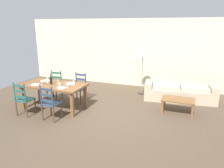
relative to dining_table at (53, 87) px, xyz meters
The scene contains 27 objects.
ground_plane 1.72m from the dining_table, ahead, with size 9.60×9.60×0.02m, color brown.
wall_far 3.79m from the dining_table, 64.94° to the left, with size 9.60×0.16×2.70m, color beige.
dining_table is the anchor object (origin of this frame).
dining_chair_near_left 0.90m from the dining_table, 121.30° to the right, with size 0.42×0.40×0.96m.
dining_chair_near_right 0.88m from the dining_table, 61.06° to the right, with size 0.44×0.42×0.96m.
dining_chair_far_left 0.90m from the dining_table, 122.97° to the left, with size 0.43×0.41×0.96m.
dining_chair_far_right 0.91m from the dining_table, 62.08° to the left, with size 0.44×0.42×0.96m.
dinner_plate_near_left 0.52m from the dining_table, 150.95° to the right, with size 0.24×0.24×0.02m, color white.
fork_near_left 0.66m from the dining_table, 157.38° to the right, with size 0.02×0.17×0.01m, color silver.
dinner_plate_near_right 0.52m from the dining_table, 29.05° to the right, with size 0.24×0.24×0.02m, color white.
fork_near_right 0.40m from the dining_table, 39.81° to the right, with size 0.02×0.17×0.01m, color silver.
dinner_plate_far_left 0.52m from the dining_table, 150.95° to the left, with size 0.24×0.24×0.02m, color white.
fork_far_left 0.66m from the dining_table, 157.38° to the left, with size 0.02×0.17×0.01m, color silver.
dinner_plate_far_right 0.52m from the dining_table, 29.05° to the left, with size 0.24×0.24×0.02m, color white.
fork_far_right 0.40m from the dining_table, 39.81° to the left, with size 0.02×0.17×0.01m, color silver.
wine_bottle 0.22m from the dining_table, behind, with size 0.07×0.07×0.32m.
wine_glass_near_left 0.39m from the dining_table, 154.00° to the right, with size 0.06×0.06×0.16m.
wine_glass_near_right 0.63m from the dining_table, 14.99° to the right, with size 0.06×0.06×0.16m.
wine_glass_far_left 0.40m from the dining_table, 155.89° to the left, with size 0.06×0.06×0.16m.
wine_glass_far_right 0.66m from the dining_table, 13.89° to the left, with size 0.06×0.06×0.16m.
coffee_cup_primary 0.32m from the dining_table, 15.16° to the right, with size 0.07×0.07×0.09m, color beige.
coffee_cup_secondary 0.34m from the dining_table, behind, with size 0.07×0.07×0.09m, color beige.
candle_tall 0.25m from the dining_table, behind, with size 0.05×0.05×0.30m.
candle_short 0.24m from the dining_table, 11.31° to the right, with size 0.05×0.05×0.17m.
couch 4.11m from the dining_table, 31.79° to the left, with size 2.36×1.07×0.80m.
coffee_table 3.66m from the dining_table, 14.96° to the left, with size 0.90×0.56×0.42m.
standing_lamp 3.25m from the dining_table, 47.63° to the left, with size 0.40×0.40×1.64m.
Camera 1 is at (2.22, -5.17, 2.44)m, focal length 34.41 mm.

